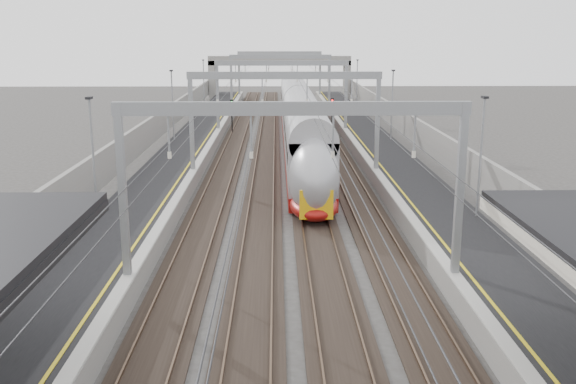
{
  "coord_description": "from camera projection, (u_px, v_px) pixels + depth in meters",
  "views": [
    {
      "loc": [
        -0.58,
        -1.23,
        9.9
      ],
      "look_at": [
        0.0,
        29.99,
        2.29
      ],
      "focal_mm": 40.0,
      "sensor_mm": 36.0,
      "label": 1
    }
  ],
  "objects": [
    {
      "name": "platform_right",
      "position": [
        392.0,
        167.0,
        47.29
      ],
      "size": [
        4.0,
        120.0,
        1.0
      ],
      "primitive_type": "cube",
      "color": "black",
      "rests_on": "ground"
    },
    {
      "name": "signal_red_near",
      "position": [
        310.0,
        105.0,
        71.05
      ],
      "size": [
        0.32,
        0.32,
        3.48
      ],
      "color": "black",
      "rests_on": "ground"
    },
    {
      "name": "signal_green",
      "position": [
        232.0,
        110.0,
        66.79
      ],
      "size": [
        0.32,
        0.32,
        3.48
      ],
      "color": "black",
      "rests_on": "ground"
    },
    {
      "name": "overhead_line",
      "position": [
        283.0,
        83.0,
        52.23
      ],
      "size": [
        13.0,
        140.0,
        6.6
      ],
      "color": "gray",
      "rests_on": "platform_left"
    },
    {
      "name": "platform_left",
      "position": [
        175.0,
        168.0,
        47.0
      ],
      "size": [
        4.0,
        120.0,
        1.0
      ],
      "primitive_type": "cube",
      "color": "black",
      "rests_on": "ground"
    },
    {
      "name": "train",
      "position": [
        300.0,
        126.0,
        56.32
      ],
      "size": [
        2.81,
        51.2,
        4.44
      ],
      "color": "maroon",
      "rests_on": "ground"
    },
    {
      "name": "wall_left",
      "position": [
        131.0,
        153.0,
        46.68
      ],
      "size": [
        0.3,
        120.0,
        3.2
      ],
      "primitive_type": "cube",
      "color": "gray",
      "rests_on": "ground"
    },
    {
      "name": "signal_red_far",
      "position": [
        332.0,
        108.0,
        68.26
      ],
      "size": [
        0.32,
        0.32,
        3.48
      ],
      "color": "black",
      "rests_on": "ground"
    },
    {
      "name": "overbridge",
      "position": [
        280.0,
        66.0,
        99.43
      ],
      "size": [
        22.0,
        2.2,
        6.9
      ],
      "color": "gray",
      "rests_on": "ground"
    },
    {
      "name": "tracks",
      "position": [
        284.0,
        173.0,
        47.25
      ],
      "size": [
        11.4,
        140.0,
        0.2
      ],
      "color": "black",
      "rests_on": "ground"
    },
    {
      "name": "wall_right",
      "position": [
        436.0,
        152.0,
        47.08
      ],
      "size": [
        0.3,
        120.0,
        3.2
      ],
      "primitive_type": "cube",
      "color": "gray",
      "rests_on": "ground"
    }
  ]
}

